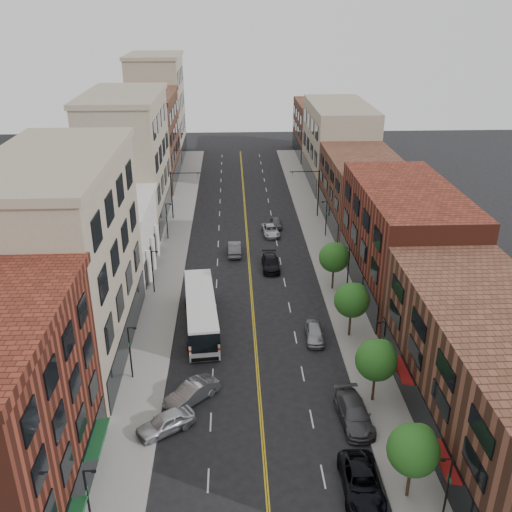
{
  "coord_description": "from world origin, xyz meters",
  "views": [
    {
      "loc": [
        -1.99,
        -33.67,
        30.32
      ],
      "look_at": [
        0.48,
        22.6,
        5.0
      ],
      "focal_mm": 40.0,
      "sensor_mm": 36.0,
      "label": 1
    }
  ],
  "objects": [
    {
      "name": "lamp_l_3",
      "position": [
        -10.95,
        40.0,
        2.97
      ],
      "size": [
        0.81,
        0.55,
        5.05
      ],
      "color": "black",
      "rests_on": "sidewalk_left"
    },
    {
      "name": "lamp_l_1",
      "position": [
        -10.95,
        8.0,
        2.97
      ],
      "size": [
        0.81,
        0.55,
        5.05
      ],
      "color": "black",
      "rests_on": "sidewalk_left"
    },
    {
      "name": "car_parked_far",
      "position": [
        5.8,
        13.56,
        0.74
      ],
      "size": [
        1.96,
        4.41,
        1.47
      ],
      "primitive_type": "imported",
      "rotation": [
        0.0,
        0.0,
        -0.05
      ],
      "color": "#94979B",
      "rests_on": "ground"
    },
    {
      "name": "bldg_r_far_a",
      "position": [
        17.0,
        45.0,
        5.0
      ],
      "size": [
        10.0,
        20.0,
        10.0
      ],
      "primitive_type": "cube",
      "color": "brown",
      "rests_on": "ground"
    },
    {
      "name": "car_lane_c",
      "position": [
        4.37,
        43.95,
        0.64
      ],
      "size": [
        1.64,
        3.8,
        1.28
      ],
      "primitive_type": "imported",
      "rotation": [
        0.0,
        0.0,
        0.03
      ],
      "color": "#4F4E53",
      "rests_on": "ground"
    },
    {
      "name": "bldg_r_far_c",
      "position": [
        17.0,
        86.0,
        5.5
      ],
      "size": [
        10.0,
        18.0,
        11.0
      ],
      "primitive_type": "cube",
      "color": "brown",
      "rests_on": "ground"
    },
    {
      "name": "lamp_r_3",
      "position": [
        10.95,
        40.0,
        2.97
      ],
      "size": [
        0.81,
        0.55,
        5.05
      ],
      "color": "black",
      "rests_on": "sidewalk_right"
    },
    {
      "name": "car_parked_mid",
      "position": [
        7.24,
        1.53,
        0.82
      ],
      "size": [
        2.71,
        5.81,
        1.64
      ],
      "primitive_type": "imported",
      "rotation": [
        0.0,
        0.0,
        0.07
      ],
      "color": "#46454A",
      "rests_on": "ground"
    },
    {
      "name": "lamp_r_2",
      "position": [
        10.95,
        24.0,
        2.97
      ],
      "size": [
        0.81,
        0.55,
        5.05
      ],
      "color": "black",
      "rests_on": "sidewalk_right"
    },
    {
      "name": "car_parked_near",
      "position": [
        6.35,
        -5.37,
        0.79
      ],
      "size": [
        2.76,
        5.73,
        1.57
      ],
      "primitive_type": "imported",
      "rotation": [
        0.0,
        0.0,
        -0.03
      ],
      "color": "black",
      "rests_on": "ground"
    },
    {
      "name": "tree_r_3",
      "position": [
        9.39,
        24.07,
        4.13
      ],
      "size": [
        3.4,
        3.4,
        5.59
      ],
      "color": "black",
      "rests_on": "sidewalk_right"
    },
    {
      "name": "tree_r_2",
      "position": [
        9.39,
        14.07,
        4.13
      ],
      "size": [
        3.4,
        3.4,
        5.59
      ],
      "color": "black",
      "rests_on": "sidewalk_right"
    },
    {
      "name": "bldg_l_far_b",
      "position": [
        -17.0,
        68.0,
        7.5
      ],
      "size": [
        10.0,
        20.0,
        15.0
      ],
      "primitive_type": "cube",
      "color": "brown",
      "rests_on": "ground"
    },
    {
      "name": "signal_mast_right",
      "position": [
        10.27,
        48.0,
        4.65
      ],
      "size": [
        4.49,
        0.18,
        7.2
      ],
      "color": "black",
      "rests_on": "sidewalk_right"
    },
    {
      "name": "sidewalk_left",
      "position": [
        -10.0,
        35.0,
        0.07
      ],
      "size": [
        4.0,
        110.0,
        0.15
      ],
      "primitive_type": "cube",
      "color": "gray",
      "rests_on": "ground"
    },
    {
      "name": "sidewalk_right",
      "position": [
        10.0,
        35.0,
        0.07
      ],
      "size": [
        4.0,
        110.0,
        0.15
      ],
      "primitive_type": "cube",
      "color": "gray",
      "rests_on": "ground"
    },
    {
      "name": "tree_r_1",
      "position": [
        9.39,
        4.07,
        4.13
      ],
      "size": [
        3.4,
        3.4,
        5.59
      ],
      "color": "black",
      "rests_on": "sidewalk_right"
    },
    {
      "name": "lamp_l_2",
      "position": [
        -10.95,
        24.0,
        2.97
      ],
      "size": [
        0.81,
        0.55,
        5.05
      ],
      "color": "black",
      "rests_on": "sidewalk_left"
    },
    {
      "name": "car_lane_b",
      "position": [
        3.36,
        41.0,
        0.67
      ],
      "size": [
        2.55,
        4.94,
        1.33
      ],
      "primitive_type": "imported",
      "rotation": [
        0.0,
        0.0,
        0.07
      ],
      "color": "#B6B8BF",
      "rests_on": "ground"
    },
    {
      "name": "bldg_l_tanoffice",
      "position": [
        -17.0,
        13.0,
        9.0
      ],
      "size": [
        10.0,
        22.0,
        18.0
      ],
      "primitive_type": "cube",
      "color": "gray",
      "rests_on": "ground"
    },
    {
      "name": "bldg_l_white",
      "position": [
        -17.0,
        31.0,
        4.0
      ],
      "size": [
        10.0,
        14.0,
        8.0
      ],
      "primitive_type": "cube",
      "color": "silver",
      "rests_on": "ground"
    },
    {
      "name": "city_bus",
      "position": [
        -5.33,
        16.39,
        1.96
      ],
      "size": [
        4.09,
        13.3,
        3.37
      ],
      "rotation": [
        0.0,
        0.0,
        0.09
      ],
      "color": "silver",
      "rests_on": "ground"
    },
    {
      "name": "bldg_r_far_b",
      "position": [
        17.0,
        66.0,
        7.0
      ],
      "size": [
        10.0,
        22.0,
        14.0
      ],
      "primitive_type": "cube",
      "color": "gray",
      "rests_on": "ground"
    },
    {
      "name": "bldg_r_near",
      "position": [
        17.0,
        0.0,
        5.0
      ],
      "size": [
        10.0,
        26.0,
        10.0
      ],
      "primitive_type": "cube",
      "color": "brown",
      "rests_on": "ground"
    },
    {
      "name": "ground",
      "position": [
        0.0,
        0.0,
        0.0
      ],
      "size": [
        220.0,
        220.0,
        0.0
      ],
      "primitive_type": "plane",
      "color": "black",
      "rests_on": "ground"
    },
    {
      "name": "tree_r_0",
      "position": [
        9.39,
        -5.93,
        4.13
      ],
      "size": [
        3.4,
        3.4,
        5.59
      ],
      "color": "black",
      "rests_on": "sidewalk_right"
    },
    {
      "name": "car_lane_a",
      "position": [
        2.59,
        29.81,
        0.75
      ],
      "size": [
        2.14,
        5.18,
        1.5
      ],
      "primitive_type": "imported",
      "rotation": [
        0.0,
        0.0,
        0.01
      ],
      "color": "black",
      "rests_on": "ground"
    },
    {
      "name": "bldg_l_far_c",
      "position": [
        -17.0,
        86.0,
        10.0
      ],
      "size": [
        10.0,
        16.0,
        20.0
      ],
      "primitive_type": "cube",
      "color": "gray",
      "rests_on": "ground"
    },
    {
      "name": "car_lane_behind",
      "position": [
        -1.8,
        34.46,
        0.78
      ],
      "size": [
        1.69,
        4.76,
        1.56
      ],
      "primitive_type": "imported",
      "rotation": [
        0.0,
        0.0,
        3.15
      ],
      "color": "#525258",
      "rests_on": "ground"
    },
    {
      "name": "lamp_l_0",
      "position": [
        -10.95,
        -8.0,
        2.97
      ],
      "size": [
        0.81,
        0.55,
        5.05
      ],
      "color": "black",
      "rests_on": "sidewalk_left"
    },
    {
      "name": "bldg_l_far_a",
      "position": [
        -17.0,
        48.0,
        9.0
      ],
      "size": [
        10.0,
        20.0,
        18.0
      ],
      "primitive_type": "cube",
      "color": "gray",
      "rests_on": "ground"
    },
    {
      "name": "lamp_r_0",
      "position": [
        10.95,
        -8.0,
        2.97
      ],
      "size": [
        0.81,
        0.55,
        5.05
      ],
      "color": "black",
      "rests_on": "sidewalk_right"
    },
    {
      "name": "car_angle_a",
      "position": [
        -7.4,
        1.14,
        0.79
      ],
      "size": [
        4.9,
        4.09,
        1.58
      ],
      "primitive_type": "imported",
      "rotation": [
        0.0,
        0.0,
        -0.99
      ],
      "color": "silver",
      "rests_on": "ground"
    },
    {
      "name": "signal_mast_left",
      "position": [
        -10.27,
        48.0,
        4.65
      ],
      "size": [
        4.49,
        0.18,
        7.2
      ],
      "color": "black",
      "rests_on": "sidewalk_left"
    },
    {
      "name": "bldg_r_mid",
      "position": [
        17.0,
        24.0,
        6.0
      ],
      "size": [
        10.0,
        22.0,
        12.0
      ],
      "primitive_type": "cube",
      "color": "#572216",
      "rests_on": "ground"
    },
    {
      "name": "car_angle_b",
      "position": [
        -5.6,
        4.73,
        0.81
      ],
      "size": [
        4.75,
        4.57,
        1.61
      ],
      "primitive_type": "imported",
      "rotation": [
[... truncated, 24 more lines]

